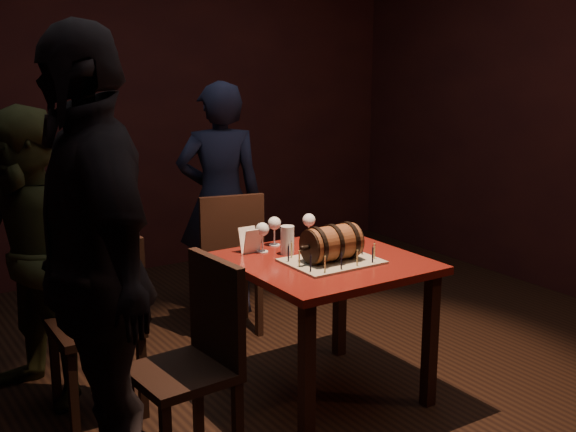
% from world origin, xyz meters
% --- Properties ---
extents(room_shell, '(5.04, 5.04, 2.80)m').
position_xyz_m(room_shell, '(0.00, 0.00, 1.40)').
color(room_shell, black).
rests_on(room_shell, ground).
extents(pub_table, '(0.90, 0.90, 0.75)m').
position_xyz_m(pub_table, '(0.04, -0.15, 0.64)').
color(pub_table, '#4D0F0C').
rests_on(pub_table, ground).
extents(cake_board, '(0.45, 0.35, 0.01)m').
position_xyz_m(cake_board, '(0.03, -0.21, 0.76)').
color(cake_board, gray).
rests_on(cake_board, pub_table).
extents(barrel_cake, '(0.33, 0.19, 0.19)m').
position_xyz_m(barrel_cake, '(0.03, -0.21, 0.85)').
color(barrel_cake, brown).
rests_on(barrel_cake, cake_board).
extents(birthday_candles, '(0.40, 0.30, 0.09)m').
position_xyz_m(birthday_candles, '(0.03, -0.21, 0.80)').
color(birthday_candles, '#F0E78F').
rests_on(birthday_candles, cake_board).
extents(wine_glass_left, '(0.07, 0.07, 0.16)m').
position_xyz_m(wine_glass_left, '(-0.16, 0.14, 0.87)').
color(wine_glass_left, silver).
rests_on(wine_glass_left, pub_table).
extents(wine_glass_mid, '(0.07, 0.07, 0.16)m').
position_xyz_m(wine_glass_mid, '(-0.04, 0.22, 0.87)').
color(wine_glass_mid, silver).
rests_on(wine_glass_mid, pub_table).
extents(wine_glass_right, '(0.07, 0.07, 0.16)m').
position_xyz_m(wine_glass_right, '(0.16, 0.18, 0.87)').
color(wine_glass_right, silver).
rests_on(wine_glass_right, pub_table).
extents(pint_of_ale, '(0.07, 0.07, 0.15)m').
position_xyz_m(pint_of_ale, '(-0.07, 0.04, 0.82)').
color(pint_of_ale, silver).
rests_on(pint_of_ale, pub_table).
extents(menu_card, '(0.10, 0.05, 0.13)m').
position_xyz_m(menu_card, '(-0.22, 0.16, 0.81)').
color(menu_card, white).
rests_on(menu_card, pub_table).
extents(chair_back, '(0.48, 0.48, 0.93)m').
position_xyz_m(chair_back, '(0.02, 0.86, 0.52)').
color(chair_back, black).
rests_on(chair_back, ground).
extents(chair_left_rear, '(0.41, 0.41, 0.93)m').
position_xyz_m(chair_left_rear, '(-0.94, 0.31, 0.52)').
color(chair_left_rear, black).
rests_on(chair_left_rear, ground).
extents(chair_left_front, '(0.43, 0.43, 0.93)m').
position_xyz_m(chair_left_front, '(-0.80, -0.38, 0.52)').
color(chair_left_front, black).
rests_on(chair_left_front, ground).
extents(person_back, '(0.68, 0.56, 1.59)m').
position_xyz_m(person_back, '(0.18, 1.26, 0.80)').
color(person_back, '#181B31').
rests_on(person_back, ground).
extents(person_left_rear, '(0.81, 0.91, 1.53)m').
position_xyz_m(person_left_rear, '(-1.24, 0.59, 0.77)').
color(person_left_rear, '#3A3E1F').
rests_on(person_left_rear, ground).
extents(person_left_front, '(0.56, 1.15, 1.91)m').
position_xyz_m(person_left_front, '(-1.23, -0.38, 0.95)').
color(person_left_front, black).
rests_on(person_left_front, ground).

